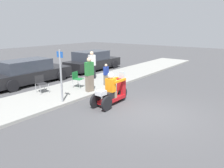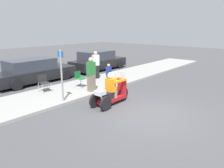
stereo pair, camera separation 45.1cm
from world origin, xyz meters
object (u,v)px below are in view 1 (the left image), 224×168
(spectator_far_back, at_px, (106,75))
(folding_chair_curbside, at_px, (41,82))
(spectator_by_tree, at_px, (89,75))
(motorcycle_trike, at_px, (112,93))
(spectator_mid_group, at_px, (92,66))
(folding_chair_set_back, at_px, (77,78))
(parked_car_lot_right, at_px, (93,61))
(street_sign, at_px, (61,74))
(parked_car_lot_far, at_px, (29,72))

(spectator_far_back, distance_m, folding_chair_curbside, 3.39)
(spectator_by_tree, distance_m, folding_chair_curbside, 2.35)
(motorcycle_trike, bearing_deg, spectator_mid_group, 53.16)
(folding_chair_set_back, bearing_deg, spectator_by_tree, -98.47)
(folding_chair_curbside, bearing_deg, spectator_by_tree, -47.90)
(spectator_by_tree, distance_m, folding_chair_set_back, 1.10)
(folding_chair_curbside, bearing_deg, folding_chair_set_back, -21.73)
(parked_car_lot_right, bearing_deg, spectator_far_back, -129.61)
(spectator_by_tree, distance_m, parked_car_lot_right, 6.22)
(spectator_far_back, bearing_deg, folding_chair_set_back, 143.39)
(parked_car_lot_right, bearing_deg, folding_chair_set_back, -146.32)
(spectator_mid_group, xyz_separation_m, folding_chair_curbside, (-3.68, -0.04, -0.30))
(folding_chair_set_back, height_order, street_sign, street_sign)
(spectator_far_back, bearing_deg, parked_car_lot_far, 117.17)
(folding_chair_curbside, bearing_deg, parked_car_lot_right, 20.51)
(folding_chair_set_back, bearing_deg, folding_chair_curbside, 158.27)
(folding_chair_set_back, distance_m, parked_car_lot_far, 3.22)
(spectator_far_back, distance_m, folding_chair_set_back, 1.57)
(folding_chair_set_back, xyz_separation_m, parked_car_lot_far, (-0.82, 3.12, 0.05))
(spectator_far_back, bearing_deg, spectator_mid_group, 67.18)
(folding_chair_curbside, relative_size, folding_chair_set_back, 1.00)
(motorcycle_trike, xyz_separation_m, spectator_mid_group, (2.69, 3.59, 0.42))
(parked_car_lot_far, bearing_deg, street_sign, -105.46)
(folding_chair_set_back, relative_size, street_sign, 0.37)
(spectator_mid_group, xyz_separation_m, street_sign, (-3.98, -1.93, 0.39))
(folding_chair_curbside, distance_m, parked_car_lot_far, 2.59)
(parked_car_lot_right, bearing_deg, folding_chair_curbside, -159.49)
(motorcycle_trike, xyz_separation_m, street_sign, (-1.29, 1.66, 0.81))
(parked_car_lot_far, bearing_deg, spectator_by_tree, -80.93)
(motorcycle_trike, bearing_deg, parked_car_lot_right, 48.18)
(folding_chair_curbside, relative_size, parked_car_lot_far, 0.17)
(folding_chair_set_back, distance_m, parked_car_lot_right, 5.46)
(folding_chair_curbside, bearing_deg, street_sign, -98.91)
(motorcycle_trike, height_order, folding_chair_curbside, motorcycle_trike)
(spectator_far_back, distance_m, parked_car_lot_right, 5.15)
(parked_car_lot_right, bearing_deg, spectator_by_tree, -139.08)
(spectator_by_tree, xyz_separation_m, parked_car_lot_right, (4.70, 4.07, -0.24))
(parked_car_lot_far, relative_size, street_sign, 2.21)
(spectator_mid_group, height_order, spectator_by_tree, same)
(parked_car_lot_far, bearing_deg, parked_car_lot_right, -0.97)
(folding_chair_set_back, bearing_deg, motorcycle_trike, -104.29)
(parked_car_lot_right, distance_m, street_sign, 7.83)
(spectator_far_back, xyz_separation_m, parked_car_lot_far, (-2.08, 4.05, -0.01))
(parked_car_lot_far, height_order, street_sign, street_sign)
(motorcycle_trike, xyz_separation_m, spectator_by_tree, (0.57, 1.82, 0.42))
(folding_chair_curbside, height_order, parked_car_lot_far, parked_car_lot_far)
(spectator_far_back, bearing_deg, parked_car_lot_right, 50.39)
(spectator_by_tree, xyz_separation_m, parked_car_lot_far, (-0.66, 4.16, -0.25))
(spectator_far_back, xyz_separation_m, folding_chair_set_back, (-1.26, 0.94, -0.06))
(folding_chair_curbside, bearing_deg, motorcycle_trike, -74.41)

